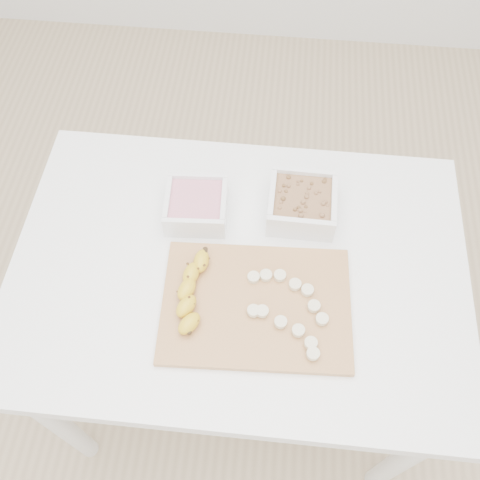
# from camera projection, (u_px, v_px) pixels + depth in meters

# --- Properties ---
(ground) EXTENTS (3.50, 3.50, 0.00)m
(ground) POSITION_uv_depth(u_px,v_px,m) (239.00, 372.00, 1.81)
(ground) COLOR #C6AD89
(ground) RESTS_ON ground
(table) EXTENTS (1.00, 0.70, 0.75)m
(table) POSITION_uv_depth(u_px,v_px,m) (239.00, 286.00, 1.25)
(table) COLOR white
(table) RESTS_ON ground
(bowl_yogurt) EXTENTS (0.14, 0.14, 0.06)m
(bowl_yogurt) POSITION_uv_depth(u_px,v_px,m) (196.00, 205.00, 1.21)
(bowl_yogurt) COLOR white
(bowl_yogurt) RESTS_ON table
(bowl_granola) EXTENTS (0.15, 0.15, 0.07)m
(bowl_granola) POSITION_uv_depth(u_px,v_px,m) (302.00, 203.00, 1.21)
(bowl_granola) COLOR white
(bowl_granola) RESTS_ON table
(cutting_board) EXTENTS (0.40, 0.30, 0.01)m
(cutting_board) POSITION_uv_depth(u_px,v_px,m) (256.00, 305.00, 1.11)
(cutting_board) COLOR tan
(cutting_board) RESTS_ON table
(banana) EXTENTS (0.09, 0.19, 0.03)m
(banana) POSITION_uv_depth(u_px,v_px,m) (192.00, 293.00, 1.10)
(banana) COLOR gold
(banana) RESTS_ON cutting_board
(banana_slices) EXTENTS (0.17, 0.19, 0.02)m
(banana_slices) POSITION_uv_depth(u_px,v_px,m) (289.00, 307.00, 1.09)
(banana_slices) COLOR beige
(banana_slices) RESTS_ON cutting_board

